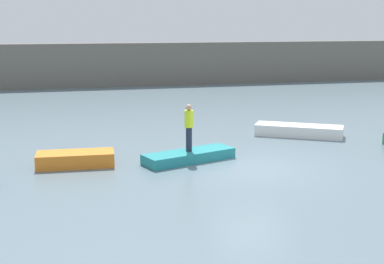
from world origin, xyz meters
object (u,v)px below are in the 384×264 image
at_px(rowboat_orange, 75,159).
at_px(rowboat_teal, 189,156).
at_px(person_hiviz_shirt, 189,125).
at_px(rowboat_white, 299,131).

bearing_deg(rowboat_orange, rowboat_teal, -1.33).
xyz_separation_m(rowboat_teal, person_hiviz_shirt, (0.00, 0.00, 1.14)).
distance_m(rowboat_orange, rowboat_white, 10.17).
relative_size(rowboat_teal, rowboat_white, 0.91).
bearing_deg(rowboat_teal, rowboat_white, 9.06).
distance_m(rowboat_orange, rowboat_teal, 4.04).
bearing_deg(rowboat_teal, rowboat_orange, 156.52).
height_order(rowboat_teal, rowboat_white, rowboat_white).
distance_m(rowboat_white, person_hiviz_shirt, 6.62).
distance_m(rowboat_teal, person_hiviz_shirt, 1.14).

